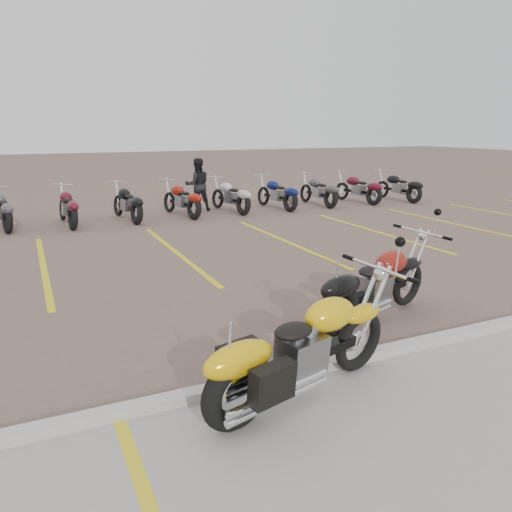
{
  "coord_description": "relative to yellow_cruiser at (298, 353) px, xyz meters",
  "views": [
    {
      "loc": [
        -2.87,
        -6.33,
        2.67
      ],
      "look_at": [
        0.24,
        0.39,
        0.75
      ],
      "focal_mm": 35.0,
      "sensor_mm": 36.0,
      "label": 1
    }
  ],
  "objects": [
    {
      "name": "person_b",
      "position": [
        2.8,
        11.53,
        0.35
      ],
      "size": [
        0.89,
        0.72,
        1.7
      ],
      "primitive_type": "imported",
      "rotation": [
        0.0,
        0.0,
        3.04
      ],
      "color": "black",
      "rests_on": "ground"
    },
    {
      "name": "flame_cruiser",
      "position": [
        1.98,
        1.4,
        -0.02
      ],
      "size": [
        2.3,
        0.84,
        0.97
      ],
      "rotation": [
        0.07,
        0.0,
        0.3
      ],
      "color": "black",
      "rests_on": "ground"
    },
    {
      "name": "ground",
      "position": [
        0.59,
        2.39,
        -0.5
      ],
      "size": [
        100.0,
        100.0,
        0.0
      ],
      "primitive_type": "plane",
      "color": "brown",
      "rests_on": "ground"
    },
    {
      "name": "bg_bike_row",
      "position": [
        0.35,
        10.85,
        0.05
      ],
      "size": [
        20.67,
        2.06,
        1.1
      ],
      "color": "black",
      "rests_on": "ground"
    },
    {
      "name": "yellow_cruiser",
      "position": [
        0.0,
        0.0,
        0.0
      ],
      "size": [
        2.4,
        0.79,
        1.01
      ],
      "rotation": [
        0.09,
        0.0,
        0.27
      ],
      "color": "black",
      "rests_on": "ground"
    },
    {
      "name": "curb",
      "position": [
        0.59,
        0.39,
        -0.44
      ],
      "size": [
        60.0,
        0.18,
        0.12
      ],
      "primitive_type": "cube",
      "color": "#ADAAA3",
      "rests_on": "ground"
    },
    {
      "name": "parking_stripes",
      "position": [
        0.59,
        6.39,
        -0.5
      ],
      "size": [
        38.0,
        5.5,
        0.01
      ],
      "primitive_type": null,
      "color": "gold",
      "rests_on": "ground"
    }
  ]
}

